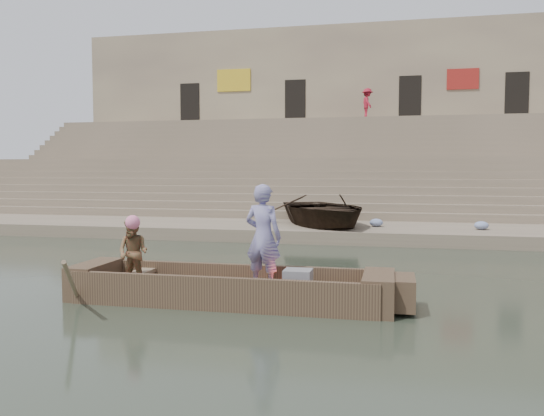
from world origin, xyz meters
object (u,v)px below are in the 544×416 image
(rowing_man, at_px, (133,253))
(television, at_px, (297,281))
(main_rowboat, at_px, (229,296))
(pedestrian, at_px, (367,103))
(standing_man, at_px, (263,237))
(beached_rowboat, at_px, (322,210))

(rowing_man, bearing_deg, television, 8.02)
(main_rowboat, height_order, pedestrian, pedestrian)
(main_rowboat, distance_m, pedestrian, 24.16)
(main_rowboat, xyz_separation_m, pedestrian, (1.23, 23.38, 5.95))
(rowing_man, bearing_deg, pedestrian, 89.25)
(standing_man, bearing_deg, beached_rowboat, -75.15)
(beached_rowboat, relative_size, pedestrian, 2.96)
(main_rowboat, height_order, rowing_man, rowing_man)
(main_rowboat, height_order, beached_rowboat, beached_rowboat)
(television, height_order, beached_rowboat, beached_rowboat)
(rowing_man, relative_size, television, 2.61)
(television, bearing_deg, beached_rowboat, 94.74)
(rowing_man, distance_m, television, 2.97)
(pedestrian, bearing_deg, main_rowboat, 159.79)
(beached_rowboat, bearing_deg, pedestrian, 60.21)
(main_rowboat, distance_m, rowing_man, 1.88)
(beached_rowboat, bearing_deg, television, -111.64)
(rowing_man, bearing_deg, standing_man, 13.13)
(pedestrian, bearing_deg, rowing_man, 155.59)
(standing_man, distance_m, beached_rowboat, 9.45)
(television, height_order, pedestrian, pedestrian)
(standing_man, xyz_separation_m, television, (0.63, -0.19, -0.72))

